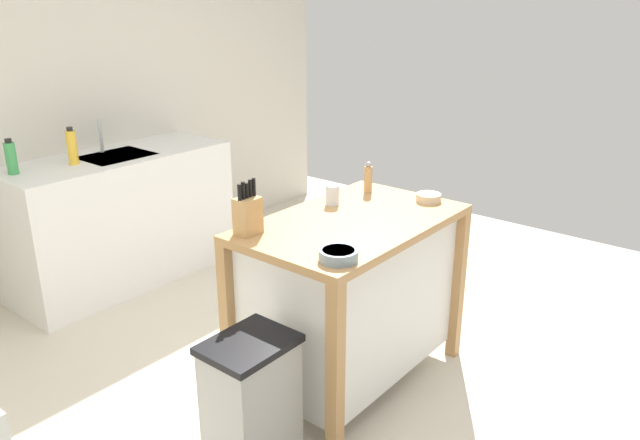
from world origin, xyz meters
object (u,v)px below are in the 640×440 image
(pepper_grinder, at_px, (368,178))
(trash_bin, at_px, (252,408))
(sink_faucet, at_px, (101,136))
(bottle_spray_cleaner, at_px, (72,147))
(knife_block, at_px, (248,214))
(bottle_dish_soap, at_px, (11,158))
(kitchen_island, at_px, (351,292))
(drinking_cup, at_px, (332,195))
(bowl_ceramic_small, at_px, (338,255))
(bowl_ceramic_wide, at_px, (429,197))

(pepper_grinder, relative_size, trash_bin, 0.28)
(sink_faucet, xyz_separation_m, bottle_spray_cleaner, (-0.30, -0.15, 0.00))
(knife_block, distance_m, bottle_dish_soap, 1.77)
(kitchen_island, bearing_deg, trash_bin, -173.01)
(knife_block, bearing_deg, trash_bin, -135.71)
(drinking_cup, height_order, bottle_dish_soap, bottle_dish_soap)
(knife_block, height_order, pepper_grinder, knife_block)
(pepper_grinder, xyz_separation_m, bottle_spray_cleaner, (-0.73, 1.74, 0.05))
(trash_bin, relative_size, sink_faucet, 2.86)
(bowl_ceramic_small, distance_m, bowl_ceramic_wide, 0.92)
(sink_faucet, xyz_separation_m, bottle_dish_soap, (-0.64, -0.08, -0.01))
(bowl_ceramic_small, relative_size, pepper_grinder, 0.94)
(drinking_cup, bearing_deg, pepper_grinder, -4.19)
(trash_bin, xyz_separation_m, bottle_dish_soap, (0.14, 2.11, 0.69))
(bowl_ceramic_wide, bearing_deg, pepper_grinder, 101.95)
(bowl_ceramic_wide, relative_size, sink_faucet, 0.59)
(kitchen_island, distance_m, knife_block, 0.71)
(bowl_ceramic_wide, xyz_separation_m, pepper_grinder, (-0.07, 0.34, 0.06))
(knife_block, relative_size, sink_faucet, 1.15)
(bowl_ceramic_small, bearing_deg, sink_faucet, 80.17)
(bowl_ceramic_small, bearing_deg, trash_bin, 158.41)
(pepper_grinder, relative_size, bottle_dish_soap, 0.81)
(kitchen_island, bearing_deg, knife_block, 150.79)
(bottle_spray_cleaner, bearing_deg, bowl_ceramic_wide, -68.95)
(knife_block, height_order, bowl_ceramic_wide, knife_block)
(kitchen_island, xyz_separation_m, drinking_cup, (0.12, 0.21, 0.44))
(kitchen_island, distance_m, drinking_cup, 0.50)
(trash_bin, bearing_deg, bowl_ceramic_wide, -2.08)
(pepper_grinder, bearing_deg, bottle_dish_soap, 120.71)
(trash_bin, bearing_deg, drinking_cup, 18.61)
(bowl_ceramic_small, height_order, drinking_cup, drinking_cup)
(sink_faucet, bearing_deg, knife_block, -102.99)
(bowl_ceramic_small, bearing_deg, drinking_cup, 40.09)
(kitchen_island, height_order, pepper_grinder, pepper_grinder)
(bottle_dish_soap, bearing_deg, knife_block, -82.79)
(knife_block, xyz_separation_m, drinking_cup, (0.57, -0.04, -0.04))
(trash_bin, height_order, bottle_dish_soap, bottle_dish_soap)
(knife_block, relative_size, bottle_dish_soap, 1.18)
(pepper_grinder, xyz_separation_m, bottle_dish_soap, (-1.08, 1.82, 0.03))
(drinking_cup, distance_m, bottle_spray_cleaner, 1.78)
(kitchen_island, height_order, bottle_dish_soap, bottle_dish_soap)
(knife_block, distance_m, drinking_cup, 0.57)
(knife_block, relative_size, trash_bin, 0.40)
(bottle_dish_soap, bearing_deg, sink_faucet, 6.79)
(knife_block, bearing_deg, bowl_ceramic_small, -87.91)
(bottle_spray_cleaner, bearing_deg, bottle_dish_soap, 168.13)
(bottle_spray_cleaner, distance_m, bottle_dish_soap, 0.36)
(bottle_spray_cleaner, relative_size, bottle_dish_soap, 1.11)
(bowl_ceramic_small, relative_size, bowl_ceramic_wide, 1.24)
(bowl_ceramic_wide, bearing_deg, drinking_cup, 135.16)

